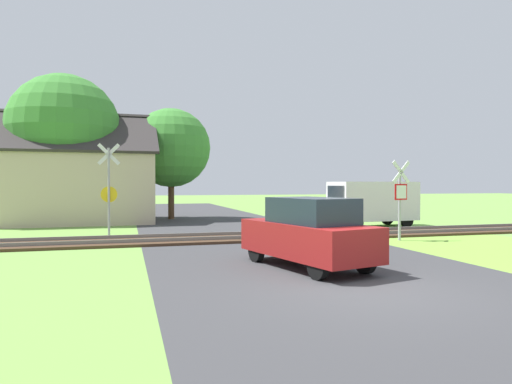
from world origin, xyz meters
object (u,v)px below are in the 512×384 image
stop_sign_near (400,195)px  tree_center (171,148)px  mail_truck (370,202)px  crossing_sign_far (109,186)px  house (77,185)px  tree_left (64,129)px  parked_car (308,233)px

stop_sign_near → tree_center: 15.27m
mail_truck → crossing_sign_far: bearing=91.4°
house → mail_truck: 16.04m
crossing_sign_far → tree_left: bearing=111.3°
house → tree_left: (-0.60, -0.21, 3.05)m
crossing_sign_far → parked_car: bearing=-55.0°
house → tree_center: tree_center is taller
tree_center → tree_left: bearing=-170.5°
parked_car → stop_sign_near: bearing=23.7°
mail_truck → tree_left: bearing=60.9°
crossing_sign_far → parked_car: crossing_sign_far is taller
stop_sign_near → tree_left: size_ratio=0.37×
tree_left → parked_car: bearing=-64.8°
parked_car → crossing_sign_far: bearing=107.5°
crossing_sign_far → parked_car: 9.80m
crossing_sign_far → house: (-2.03, 8.35, 0.05)m
tree_center → parked_car: tree_center is taller
tree_left → mail_truck: 16.92m
stop_sign_near → crossing_sign_far: (-10.57, 4.03, 0.33)m
tree_center → parked_car: 17.84m
house → mail_truck: bearing=-27.4°
crossing_sign_far → parked_car: (5.10, -8.28, -1.15)m
crossing_sign_far → tree_center: size_ratio=0.56×
stop_sign_near → parked_car: bearing=26.0°
house → tree_center: 5.81m
tree_left → tree_center: bearing=9.5°
tree_left → mail_truck: tree_left is taller
mail_truck → parked_car: bearing=138.7°
mail_truck → parked_car: (-7.19, -9.47, -0.34)m
parked_car → house: bearing=99.1°
tree_center → tree_left: tree_left is taller
tree_left → house: bearing=19.4°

